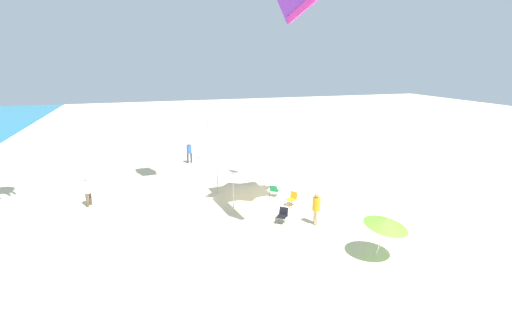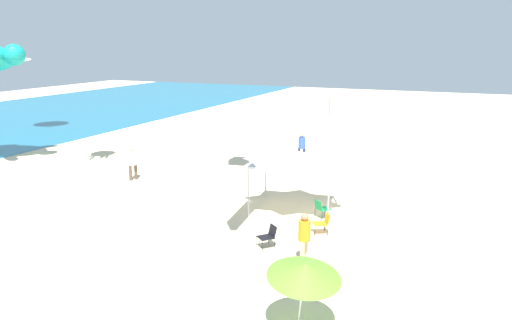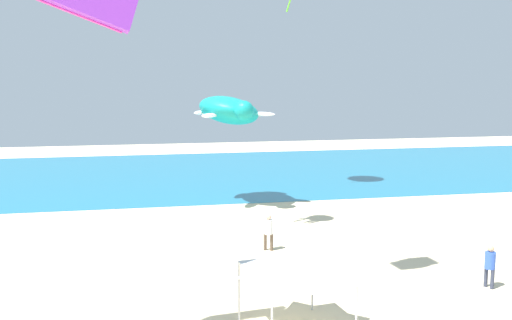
{
  "view_description": "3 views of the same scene",
  "coord_description": "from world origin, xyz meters",
  "px_view_note": "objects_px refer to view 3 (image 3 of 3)",
  "views": [
    {
      "loc": [
        -21.42,
        7.83,
        8.53
      ],
      "look_at": [
        1.41,
        0.73,
        2.03
      ],
      "focal_mm": 25.88,
      "sensor_mm": 36.0,
      "label": 1
    },
    {
      "loc": [
        -20.42,
        -5.54,
        7.42
      ],
      "look_at": [
        -1.0,
        2.88,
        2.43
      ],
      "focal_mm": 35.43,
      "sensor_mm": 36.0,
      "label": 2
    },
    {
      "loc": [
        -4.92,
        -17.12,
        8.84
      ],
      "look_at": [
        -0.23,
        6.27,
        5.41
      ],
      "focal_mm": 41.35,
      "sensor_mm": 36.0,
      "label": 3
    }
  ],
  "objects_px": {
    "person_far_stroller": "(268,229)",
    "kite_turtle_teal": "(229,110)",
    "person_beachcomber": "(490,263)",
    "canopy_tent": "(295,266)"
  },
  "relations": [
    {
      "from": "canopy_tent",
      "to": "person_beachcomber",
      "type": "xyz_separation_m",
      "value": [
        9.19,
        2.71,
        -1.35
      ]
    },
    {
      "from": "canopy_tent",
      "to": "kite_turtle_teal",
      "type": "distance_m",
      "value": 21.06
    },
    {
      "from": "canopy_tent",
      "to": "person_beachcomber",
      "type": "relative_size",
      "value": 2.12
    },
    {
      "from": "person_beachcomber",
      "to": "person_far_stroller",
      "type": "height_order",
      "value": "person_far_stroller"
    },
    {
      "from": "person_far_stroller",
      "to": "kite_turtle_teal",
      "type": "distance_m",
      "value": 12.14
    },
    {
      "from": "person_beachcomber",
      "to": "person_far_stroller",
      "type": "relative_size",
      "value": 0.97
    },
    {
      "from": "person_far_stroller",
      "to": "kite_turtle_teal",
      "type": "bearing_deg",
      "value": -64.92
    },
    {
      "from": "canopy_tent",
      "to": "person_beachcomber",
      "type": "height_order",
      "value": "canopy_tent"
    },
    {
      "from": "canopy_tent",
      "to": "person_far_stroller",
      "type": "distance_m",
      "value": 9.94
    },
    {
      "from": "canopy_tent",
      "to": "person_far_stroller",
      "type": "height_order",
      "value": "canopy_tent"
    }
  ]
}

